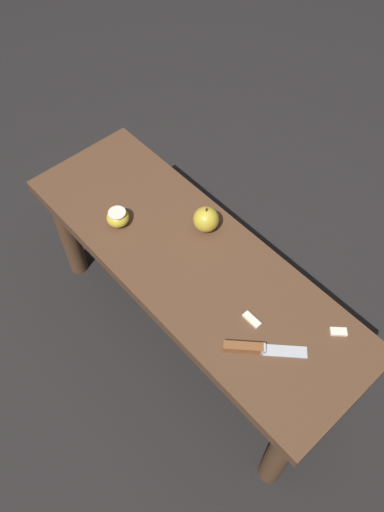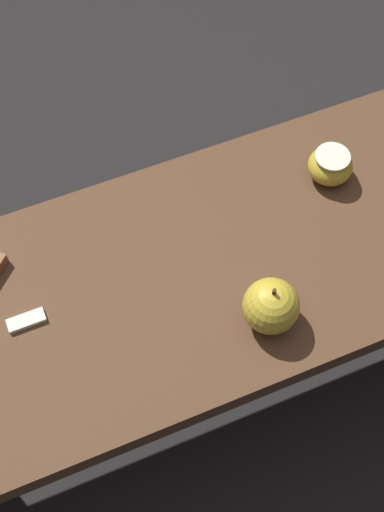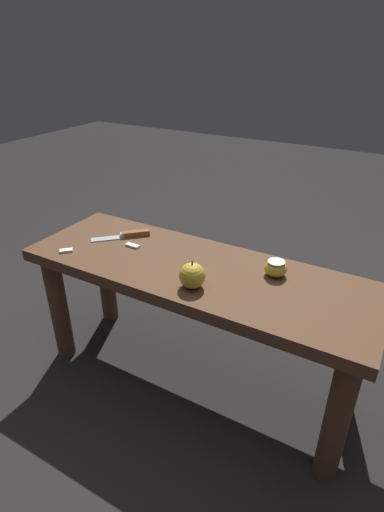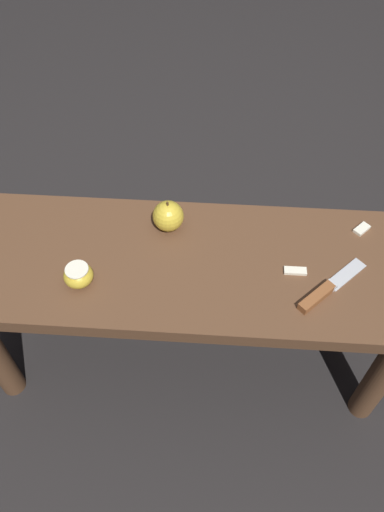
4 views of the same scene
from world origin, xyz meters
TOP-DOWN VIEW (x-y plane):
  - ground_plane at (0.00, 0.00)m, footprint 8.00×8.00m
  - wooden_bench at (0.00, 0.00)m, footprint 1.16×0.40m
  - knife at (-0.32, 0.07)m, footprint 0.17×0.17m
  - apple_whole at (0.05, -0.11)m, footprint 0.08×0.08m
  - apple_cut at (0.24, 0.08)m, footprint 0.07×0.07m
  - apple_slice_near_knife at (-0.26, 0.01)m, footprint 0.05×0.02m
  - apple_slice_center at (-0.44, -0.13)m, footprint 0.05×0.05m

SIDE VIEW (x-z plane):
  - ground_plane at x=0.00m, z-range 0.00..0.00m
  - wooden_bench at x=0.00m, z-range 0.15..0.64m
  - apple_slice_center at x=-0.44m, z-range 0.49..0.50m
  - apple_slice_near_knife at x=-0.26m, z-range 0.49..0.50m
  - knife at x=-0.32m, z-range 0.49..0.51m
  - apple_cut at x=0.24m, z-range 0.49..0.54m
  - apple_whole at x=0.05m, z-range 0.48..0.57m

